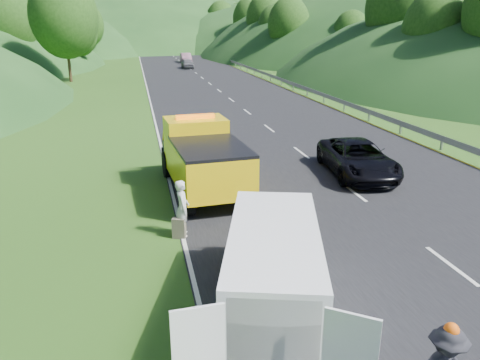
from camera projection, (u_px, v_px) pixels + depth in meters
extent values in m
plane|color=#38661E|center=(319.00, 245.00, 13.87)|extent=(320.00, 320.00, 0.00)
cube|color=black|center=(210.00, 84.00, 51.54)|extent=(14.00, 200.00, 0.02)
cube|color=gray|center=(248.00, 72.00, 64.62)|extent=(0.06, 140.00, 1.52)
cylinder|color=black|center=(168.00, 164.00, 19.88)|extent=(0.47, 1.13, 1.10)
cylinder|color=black|center=(216.00, 160.00, 20.46)|extent=(0.47, 1.13, 1.10)
cylinder|color=black|center=(187.00, 200.00, 15.87)|extent=(0.47, 1.13, 1.10)
cylinder|color=black|center=(246.00, 194.00, 16.45)|extent=(0.47, 1.13, 1.10)
cube|color=yellow|center=(196.00, 144.00, 18.99)|extent=(2.50, 1.94, 2.10)
cube|color=yellow|center=(210.00, 167.00, 16.82)|extent=(2.71, 3.93, 1.44)
cube|color=black|center=(210.00, 146.00, 16.57)|extent=(2.71, 3.93, 0.11)
cube|color=black|center=(190.00, 150.00, 20.38)|extent=(2.30, 1.49, 0.77)
cube|color=black|center=(188.00, 151.00, 21.05)|extent=(2.33, 0.40, 0.55)
cube|color=yellow|center=(188.00, 132.00, 20.51)|extent=(2.27, 1.04, 1.21)
cube|color=orange|center=(195.00, 117.00, 18.64)|extent=(1.56, 0.39, 0.18)
cube|color=black|center=(192.00, 131.00, 19.57)|extent=(2.10, 0.25, 0.99)
cylinder|color=black|center=(241.00, 265.00, 11.95)|extent=(0.47, 0.79, 0.74)
cylinder|color=black|center=(306.00, 267.00, 11.84)|extent=(0.47, 0.79, 0.74)
cylinder|color=black|center=(229.00, 344.00, 8.99)|extent=(0.47, 0.79, 0.74)
cylinder|color=black|center=(316.00, 348.00, 8.88)|extent=(0.47, 0.79, 0.74)
cube|color=white|center=(274.00, 267.00, 10.05)|extent=(3.17, 5.13, 1.71)
cube|color=white|center=(274.00, 233.00, 12.57)|extent=(2.00, 1.32, 0.92)
cube|color=black|center=(274.00, 210.00, 12.16)|extent=(1.72, 0.78, 0.77)
cube|color=black|center=(273.00, 336.00, 7.83)|extent=(1.53, 0.53, 1.48)
cube|color=white|center=(199.00, 349.00, 7.52)|extent=(0.88, 0.11, 1.57)
cube|color=white|center=(349.00, 356.00, 7.35)|extent=(0.74, 0.57, 1.57)
imported|color=silver|center=(183.00, 235.00, 14.50)|extent=(0.49, 0.66, 1.77)
imported|color=tan|center=(259.00, 270.00, 12.45)|extent=(0.59, 0.51, 1.03)
cube|color=brown|center=(179.00, 228.00, 14.21)|extent=(0.45, 0.35, 0.64)
imported|color=black|center=(356.00, 175.00, 20.30)|extent=(3.02, 5.51, 1.46)
imported|color=#514F55|center=(188.00, 69.00, 69.33)|extent=(1.65, 4.10, 1.40)
imported|color=#7D5366|center=(186.00, 63.00, 80.24)|extent=(1.66, 4.76, 1.57)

